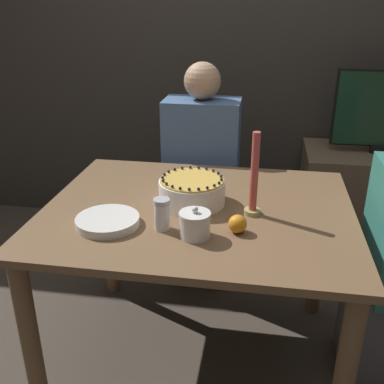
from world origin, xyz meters
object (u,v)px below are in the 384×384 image
sugar_shaker (162,214)px  cake (192,191)px  sugar_bowl (195,224)px  candle (254,181)px  person_man_blue_shirt (201,190)px

sugar_shaker → cake: bearing=73.5°
cake → sugar_bowl: 0.28m
candle → person_man_blue_shirt: 0.86m
sugar_bowl → sugar_shaker: (-0.13, 0.04, 0.01)m
sugar_bowl → cake: bearing=101.4°
sugar_bowl → candle: size_ratio=0.36×
cake → candle: bearing=-13.3°
sugar_bowl → sugar_shaker: bearing=164.1°
sugar_bowl → person_man_blue_shirt: (-0.11, 0.93, -0.27)m
cake → person_man_blue_shirt: (-0.05, 0.65, -0.28)m
person_man_blue_shirt → cake: bearing=94.8°
sugar_bowl → candle: bearing=48.2°
candle → person_man_blue_shirt: (-0.30, 0.71, -0.36)m
sugar_shaker → person_man_blue_shirt: bearing=89.0°
sugar_bowl → sugar_shaker: 0.13m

